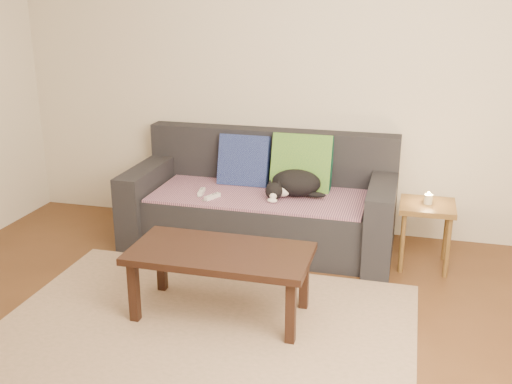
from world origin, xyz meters
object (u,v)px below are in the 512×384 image
(wii_remote_a, at_px, (201,192))
(wii_remote_b, at_px, (212,197))
(coffee_table, at_px, (220,259))
(sofa, at_px, (262,206))
(side_table, at_px, (427,215))
(cat, at_px, (294,184))

(wii_remote_a, bearing_deg, wii_remote_b, -135.69)
(coffee_table, bearing_deg, sofa, 92.20)
(side_table, bearing_deg, wii_remote_b, -174.65)
(sofa, distance_m, wii_remote_a, 0.50)
(cat, xyz_separation_m, wii_remote_b, (-0.59, -0.23, -0.08))
(sofa, bearing_deg, side_table, -6.25)
(coffee_table, bearing_deg, wii_remote_a, 115.51)
(sofa, relative_size, wii_remote_b, 14.00)
(sofa, bearing_deg, coffee_table, -87.80)
(sofa, height_order, coffee_table, sofa)
(wii_remote_b, distance_m, side_table, 1.60)
(wii_remote_a, relative_size, coffee_table, 0.14)
(side_table, relative_size, coffee_table, 0.44)
(cat, relative_size, coffee_table, 0.42)
(sofa, distance_m, side_table, 1.29)
(wii_remote_a, xyz_separation_m, coffee_table, (0.49, -1.02, -0.07))
(sofa, distance_m, coffee_table, 1.22)
(cat, height_order, coffee_table, cat)
(side_table, height_order, coffee_table, side_table)
(wii_remote_b, relative_size, coffee_table, 0.14)
(sofa, relative_size, wii_remote_a, 14.00)
(sofa, height_order, cat, sofa)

